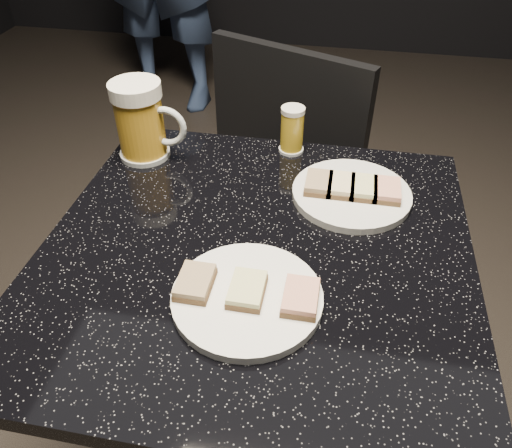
# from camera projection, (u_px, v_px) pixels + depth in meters

# --- Properties ---
(plate_large) EXTENTS (0.22, 0.22, 0.01)m
(plate_large) POSITION_uv_depth(u_px,v_px,m) (247.00, 297.00, 0.72)
(plate_large) COLOR white
(plate_large) RESTS_ON table
(plate_small) EXTENTS (0.22, 0.22, 0.01)m
(plate_small) POSITION_uv_depth(u_px,v_px,m) (351.00, 194.00, 0.92)
(plate_small) COLOR silver
(plate_small) RESTS_ON table
(table) EXTENTS (0.70, 0.70, 0.75)m
(table) POSITION_uv_depth(u_px,v_px,m) (256.00, 339.00, 0.97)
(table) COLOR black
(table) RESTS_ON floor
(beer_mug) EXTENTS (0.15, 0.10, 0.16)m
(beer_mug) POSITION_uv_depth(u_px,v_px,m) (141.00, 121.00, 0.99)
(beer_mug) COLOR silver
(beer_mug) RESTS_ON table
(beer_tumbler) EXTENTS (0.05, 0.05, 0.10)m
(beer_tumbler) POSITION_uv_depth(u_px,v_px,m) (292.00, 130.00, 1.02)
(beer_tumbler) COLOR silver
(beer_tumbler) RESTS_ON table
(chair) EXTENTS (0.56, 0.56, 0.88)m
(chair) POSITION_uv_depth(u_px,v_px,m) (260.00, 208.00, 1.30)
(chair) COLOR black
(chair) RESTS_ON floor
(canapes_on_plate_large) EXTENTS (0.20, 0.07, 0.02)m
(canapes_on_plate_large) POSITION_uv_depth(u_px,v_px,m) (247.00, 290.00, 0.71)
(canapes_on_plate_large) COLOR #4C3521
(canapes_on_plate_large) RESTS_ON plate_large
(canapes_on_plate_small) EXTENTS (0.17, 0.07, 0.02)m
(canapes_on_plate_small) POSITION_uv_depth(u_px,v_px,m) (352.00, 187.00, 0.91)
(canapes_on_plate_small) COLOR #4C3521
(canapes_on_plate_small) RESTS_ON plate_small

